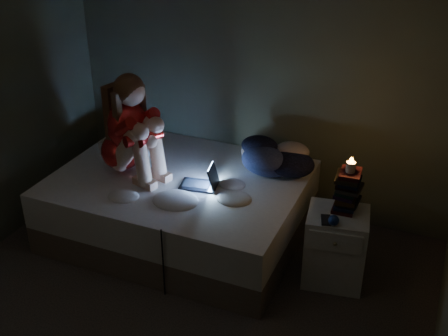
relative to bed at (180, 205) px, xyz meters
The scene contains 12 objects.
floor 1.21m from the bed, 69.49° to the right, with size 3.60×3.80×0.02m, color black.
wall_back 1.36m from the bed, 63.06° to the left, with size 3.60×0.02×2.60m, color #5D654C.
bed is the anchor object (origin of this frame).
pillow 0.77m from the bed, 159.70° to the left, with size 0.44×0.31×0.13m, color silver.
woman 0.89m from the bed, behind, with size 0.56×0.37×0.91m, color #A31512, non-canonical shape.
laptop 0.46m from the bed, 20.43° to the right, with size 0.30×0.21×0.21m, color black, non-canonical shape.
clothes_pile 0.90m from the bed, 30.90° to the left, with size 0.53×0.42×0.32m, color #1D264F, non-canonical shape.
nightstand 1.40m from the bed, ahead, with size 0.45×0.40×0.61m, color silver.
book_stack 1.51m from the bed, ahead, with size 0.19×0.25×0.32m, color black, non-canonical shape.
candle 1.59m from the bed, ahead, with size 0.07×0.07×0.08m, color beige.
phone 1.37m from the bed, ahead, with size 0.07×0.14×0.01m, color black.
blue_orb 1.44m from the bed, 10.90° to the right, with size 0.08×0.08×0.08m, color navy.
Camera 1 is at (1.60, -2.63, 2.88)m, focal length 45.19 mm.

